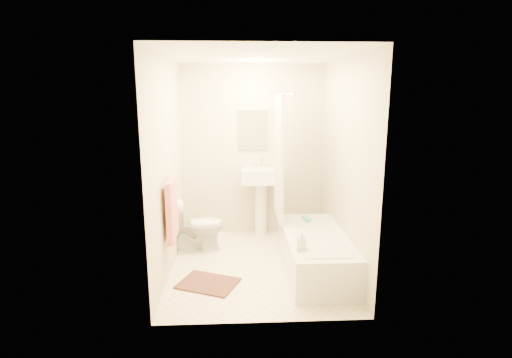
{
  "coord_description": "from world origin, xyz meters",
  "views": [
    {
      "loc": [
        -0.23,
        -4.41,
        2.02
      ],
      "look_at": [
        0.0,
        0.25,
        1.0
      ],
      "focal_mm": 28.0,
      "sensor_mm": 36.0,
      "label": 1
    }
  ],
  "objects_px": {
    "bath_mat": "(208,283)",
    "soap_bottle": "(302,241)",
    "toilet": "(197,226)",
    "sink": "(261,199)",
    "bathtub": "(315,253)"
  },
  "relations": [
    {
      "from": "toilet",
      "to": "bath_mat",
      "type": "relative_size",
      "value": 1.13
    },
    {
      "from": "toilet",
      "to": "bathtub",
      "type": "xyz_separation_m",
      "value": [
        1.41,
        -0.69,
        -0.11
      ]
    },
    {
      "from": "toilet",
      "to": "bathtub",
      "type": "bearing_deg",
      "value": -125.2
    },
    {
      "from": "sink",
      "to": "bath_mat",
      "type": "xyz_separation_m",
      "value": [
        -0.66,
        -1.5,
        -0.52
      ]
    },
    {
      "from": "bath_mat",
      "to": "soap_bottle",
      "type": "distance_m",
      "value": 1.12
    },
    {
      "from": "bath_mat",
      "to": "soap_bottle",
      "type": "xyz_separation_m",
      "value": [
        0.97,
        -0.16,
        0.53
      ]
    },
    {
      "from": "toilet",
      "to": "bathtub",
      "type": "height_order",
      "value": "toilet"
    },
    {
      "from": "bath_mat",
      "to": "soap_bottle",
      "type": "relative_size",
      "value": 2.95
    },
    {
      "from": "sink",
      "to": "soap_bottle",
      "type": "bearing_deg",
      "value": -75.49
    },
    {
      "from": "toilet",
      "to": "bath_mat",
      "type": "height_order",
      "value": "toilet"
    },
    {
      "from": "toilet",
      "to": "sink",
      "type": "bearing_deg",
      "value": -67.15
    },
    {
      "from": "bath_mat",
      "to": "bathtub",
      "type": "bearing_deg",
      "value": 12.89
    },
    {
      "from": "toilet",
      "to": "bath_mat",
      "type": "distance_m",
      "value": 1.03
    },
    {
      "from": "bath_mat",
      "to": "toilet",
      "type": "bearing_deg",
      "value": 101.74
    },
    {
      "from": "bathtub",
      "to": "soap_bottle",
      "type": "xyz_separation_m",
      "value": [
        -0.24,
        -0.44,
        0.32
      ]
    }
  ]
}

